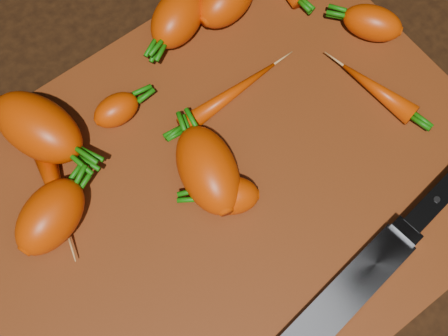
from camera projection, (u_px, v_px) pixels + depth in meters
ground at (230, 189)px, 0.61m from camera, size 2.00×2.00×0.01m
cutting_board at (230, 185)px, 0.60m from camera, size 0.50×0.40×0.01m
carrot_0 at (50, 217)px, 0.56m from camera, size 0.09×0.07×0.05m
carrot_1 at (230, 195)px, 0.57m from camera, size 0.06×0.06×0.04m
carrot_2 at (38, 127)px, 0.59m from camera, size 0.08×0.11×0.06m
carrot_3 at (208, 170)px, 0.57m from camera, size 0.07×0.10×0.05m
carrot_4 at (178, 17)px, 0.64m from camera, size 0.09×0.08×0.05m
carrot_5 at (116, 110)px, 0.61m from camera, size 0.05×0.03×0.03m
carrot_6 at (372, 23)px, 0.64m from camera, size 0.06×0.07×0.04m
carrot_8 at (229, 95)px, 0.62m from camera, size 0.12×0.02×0.02m
carrot_9 at (378, 90)px, 0.62m from camera, size 0.04×0.09×0.02m
carrot_10 at (57, 195)px, 0.58m from camera, size 0.05×0.09×0.02m
knife at (349, 292)px, 0.55m from camera, size 0.30×0.06×0.02m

